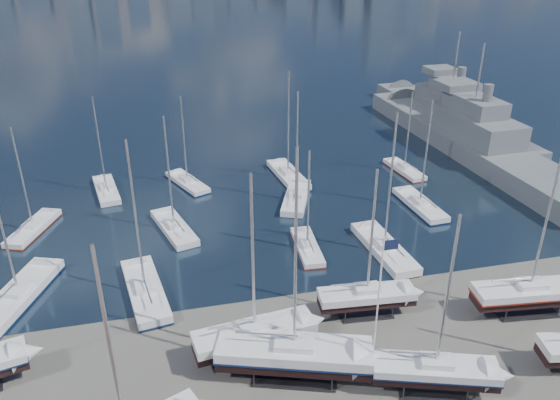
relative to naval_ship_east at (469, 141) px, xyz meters
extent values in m
plane|color=#605E59|center=(-36.68, -41.12, -1.67)|extent=(1400.00, 1400.00, 0.00)
cylinder|color=#B2B2B7|center=(-52.05, -47.12, 8.17)|extent=(0.22, 0.22, 13.98)
cube|color=#2D2D33|center=(-42.16, -38.45, -1.59)|extent=(5.76, 3.19, 0.16)
cube|color=black|center=(-42.16, -38.45, -0.08)|extent=(10.18, 3.63, 0.80)
cube|color=silver|center=(-42.16, -38.45, 0.72)|extent=(10.24, 4.05, 0.80)
cube|color=silver|center=(-42.16, -38.45, 1.37)|extent=(2.68, 1.98, 0.50)
cylinder|color=#B2B2B7|center=(-42.16, -38.45, 7.84)|extent=(0.22, 0.22, 13.44)
cube|color=#2D2D33|center=(-39.70, -41.55, -1.59)|extent=(7.13, 4.93, 0.16)
cube|color=black|center=(-39.70, -41.55, 0.00)|extent=(12.12, 6.49, 0.95)
cube|color=silver|center=(-39.70, -41.55, 0.95)|extent=(12.28, 6.96, 0.95)
cube|color=#0D1D41|center=(-39.70, -41.55, 0.51)|extent=(12.40, 7.03, 0.19)
cube|color=silver|center=(-39.70, -41.55, 1.67)|extent=(3.45, 2.84, 0.50)
cylinder|color=#B2B2B7|center=(-39.70, -41.55, 9.42)|extent=(0.22, 0.22, 15.99)
cube|color=#2D2D33|center=(-31.38, -35.55, -1.59)|extent=(4.94, 2.58, 0.16)
cube|color=black|center=(-31.38, -35.55, -0.13)|extent=(8.83, 2.79, 0.69)
cube|color=silver|center=(-31.38, -35.55, 0.57)|extent=(8.86, 3.16, 0.69)
cube|color=silver|center=(-31.38, -35.55, 1.17)|extent=(2.29, 1.64, 0.50)
cylinder|color=#B2B2B7|center=(-31.38, -35.55, 6.78)|extent=(0.22, 0.22, 11.72)
cube|color=#2D2D33|center=(-29.92, -45.47, -1.59)|extent=(5.53, 3.80, 0.16)
cube|color=black|center=(-29.92, -45.47, -0.11)|extent=(9.41, 4.99, 0.74)
cube|color=silver|center=(-29.92, -45.47, 0.63)|extent=(9.53, 5.36, 0.74)
cube|color=#0D1D41|center=(-29.92, -45.47, 0.29)|extent=(9.62, 5.41, 0.15)
cube|color=silver|center=(-29.92, -45.47, 1.25)|extent=(2.67, 2.19, 0.50)
cylinder|color=#B2B2B7|center=(-29.92, -45.47, 7.20)|extent=(0.22, 0.22, 12.40)
cube|color=#2D2D33|center=(-17.02, -38.62, -1.59)|extent=(5.80, 3.15, 0.16)
cube|color=black|center=(-17.02, -38.62, -0.07)|extent=(10.29, 3.52, 0.81)
cube|color=silver|center=(-17.02, -38.62, 0.74)|extent=(10.34, 3.94, 0.81)
cube|color=maroon|center=(-17.02, -38.62, 0.37)|extent=(10.44, 3.98, 0.16)
cube|color=silver|center=(-17.02, -38.62, 1.39)|extent=(2.70, 1.97, 0.50)
cylinder|color=#B2B2B7|center=(-17.02, -38.62, 7.95)|extent=(0.22, 0.22, 13.62)
cube|color=black|center=(-62.42, -25.82, -1.99)|extent=(6.68, 11.68, 0.92)
cube|color=silver|center=(-62.42, -25.82, -1.07)|extent=(7.13, 11.85, 0.92)
cube|color=#0D1D41|center=(-62.42, -25.82, -1.50)|extent=(7.20, 11.97, 0.18)
cube|color=silver|center=(-62.42, -25.82, -0.36)|extent=(2.83, 3.37, 0.50)
cube|color=black|center=(-63.29, -12.03, -1.91)|extent=(5.12, 8.97, 0.70)
cube|color=silver|center=(-63.29, -12.03, -1.20)|extent=(5.47, 9.10, 0.70)
cube|color=maroon|center=(-63.29, -12.03, -1.53)|extent=(5.52, 9.19, 0.14)
cube|color=silver|center=(-63.29, -12.03, -0.60)|extent=(2.17, 2.58, 0.50)
cylinder|color=#B2B2B7|center=(-63.29, -12.03, 5.09)|extent=(0.22, 0.22, 11.88)
cube|color=black|center=(-55.48, -3.08, -1.92)|extent=(3.72, 9.36, 0.73)
cube|color=silver|center=(-55.48, -3.08, -1.19)|extent=(4.09, 9.42, 0.73)
cube|color=silver|center=(-55.48, -3.08, -0.57)|extent=(1.90, 2.51, 0.50)
cylinder|color=#B2B2B7|center=(-55.48, -3.08, 5.33)|extent=(0.22, 0.22, 12.31)
cube|color=black|center=(-50.79, -27.89, -1.97)|extent=(4.27, 11.20, 0.87)
cube|color=silver|center=(-50.79, -27.89, -1.10)|extent=(4.72, 11.27, 0.87)
cube|color=#0D1D41|center=(-50.79, -27.89, -1.50)|extent=(4.77, 11.39, 0.17)
cube|color=silver|center=(-50.79, -27.89, -0.41)|extent=(2.24, 2.98, 0.50)
cylinder|color=#B2B2B7|center=(-50.79, -27.89, 6.72)|extent=(0.22, 0.22, 14.76)
cube|color=black|center=(-47.32, -15.81, -1.93)|extent=(4.79, 9.91, 0.77)
cube|color=silver|center=(-47.32, -15.81, -1.16)|extent=(5.19, 10.02, 0.77)
cube|color=silver|center=(-47.32, -15.81, -0.52)|extent=(2.21, 2.76, 0.50)
cylinder|color=#B2B2B7|center=(-47.32, -15.81, 5.74)|extent=(0.22, 0.22, 13.03)
cube|color=black|center=(-44.73, -3.01, -1.90)|extent=(5.32, 8.84, 0.70)
cube|color=silver|center=(-44.73, -3.01, -1.20)|extent=(5.66, 8.98, 0.70)
cube|color=#0D1D41|center=(-44.73, -3.01, -1.53)|extent=(5.72, 9.07, 0.14)
cube|color=silver|center=(-44.73, -3.01, -0.61)|extent=(2.20, 2.58, 0.50)
cylinder|color=#B2B2B7|center=(-44.73, -3.01, 5.03)|extent=(0.22, 0.22, 11.78)
cube|color=black|center=(-33.43, -23.50, -1.88)|extent=(2.44, 8.17, 0.65)
cube|color=silver|center=(-33.43, -23.50, -1.24)|extent=(2.78, 8.19, 0.65)
cube|color=maroon|center=(-33.43, -23.50, -1.53)|extent=(2.81, 8.28, 0.13)
cube|color=silver|center=(-33.43, -23.50, -0.66)|extent=(1.48, 2.10, 0.50)
cylinder|color=#B2B2B7|center=(-33.43, -23.50, 4.53)|extent=(0.22, 0.22, 10.89)
cube|color=black|center=(-31.38, -11.30, -1.94)|extent=(5.96, 10.19, 0.80)
cube|color=silver|center=(-31.38, -11.30, -1.14)|extent=(6.35, 10.35, 0.80)
cube|color=silver|center=(-31.38, -11.30, -0.49)|extent=(2.50, 2.95, 0.50)
cylinder|color=#B2B2B7|center=(-31.38, -11.30, 6.02)|extent=(0.22, 0.22, 13.53)
cube|color=black|center=(-30.63, -3.94, -1.96)|extent=(3.61, 10.76, 0.84)
cube|color=silver|center=(-30.63, -3.94, -1.12)|extent=(4.05, 10.81, 0.84)
cube|color=#0D1D41|center=(-30.63, -3.94, -1.51)|extent=(4.09, 10.91, 0.17)
cube|color=silver|center=(-30.63, -3.94, -0.44)|extent=(2.04, 2.81, 0.50)
cylinder|color=#B2B2B7|center=(-30.63, -3.94, 6.43)|extent=(0.22, 0.22, 14.25)
cube|color=black|center=(-25.42, -25.87, -1.97)|extent=(3.32, 11.09, 0.88)
cube|color=silver|center=(-25.42, -25.87, -1.10)|extent=(3.78, 11.12, 0.88)
cube|color=silver|center=(-25.42, -25.87, -0.41)|extent=(2.01, 2.85, 0.50)
cylinder|color=#B2B2B7|center=(-25.42, -25.87, 6.72)|extent=(0.22, 0.22, 14.77)
cube|color=black|center=(-16.74, -16.92, -1.93)|extent=(2.89, 9.84, 0.78)
cube|color=silver|center=(-16.74, -16.92, -1.16)|extent=(3.30, 9.86, 0.78)
cube|color=#0D1D41|center=(-16.74, -16.92, -1.51)|extent=(3.33, 9.96, 0.16)
cube|color=silver|center=(-16.74, -16.92, -0.52)|extent=(1.77, 2.52, 0.50)
cylinder|color=#B2B2B7|center=(-16.74, -16.92, 5.79)|extent=(0.22, 0.22, 13.11)
cube|color=black|center=(-13.60, -5.71, -1.89)|extent=(2.96, 8.45, 0.66)
cube|color=silver|center=(-13.60, -5.71, -1.23)|extent=(3.31, 8.49, 0.66)
cube|color=maroon|center=(-13.60, -5.71, -1.53)|extent=(3.34, 8.58, 0.13)
cube|color=silver|center=(-13.60, -5.71, -0.65)|extent=(1.63, 2.22, 0.50)
cylinder|color=#B2B2B7|center=(-13.60, -5.71, 4.69)|extent=(0.22, 0.22, 11.17)
cube|color=#596063|center=(0.00, -0.07, -1.15)|extent=(11.18, 53.32, 4.77)
cube|color=#596063|center=(0.00, -0.07, 3.04)|extent=(7.72, 18.86, 3.60)
cube|color=#596063|center=(0.00, -0.07, 6.04)|extent=(5.62, 10.84, 2.40)
cube|color=#596063|center=(-0.27, 5.22, 7.74)|extent=(6.20, 5.59, 1.20)
cylinder|color=#B2B2B7|center=(0.00, -0.07, 11.24)|extent=(0.30, 0.30, 8.00)
cube|color=#596063|center=(3.48, 12.79, -1.22)|extent=(8.96, 45.02, 4.03)
cube|color=#596063|center=(3.48, 12.79, 2.59)|extent=(6.36, 15.89, 3.60)
cube|color=#596063|center=(3.48, 12.79, 5.59)|extent=(4.65, 9.12, 2.40)
cube|color=#596063|center=(3.30, 17.26, 7.29)|extent=(5.19, 4.67, 1.20)
cylinder|color=#B2B2B7|center=(3.48, 12.79, 10.79)|extent=(0.30, 0.30, 8.00)
cylinder|color=white|center=(-34.17, -43.68, 4.81)|extent=(0.12, 0.12, 12.97)
cube|color=#131A3C|center=(-33.63, -43.68, 10.65)|extent=(1.08, 0.05, 0.76)
camera|label=1|loc=(-48.29, -72.78, 29.39)|focal=35.00mm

